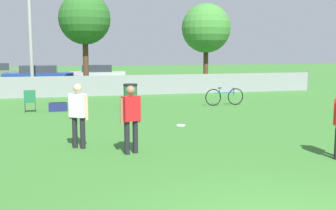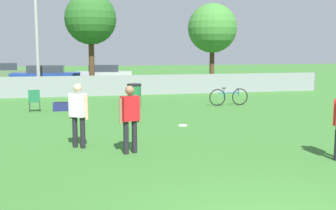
{
  "view_description": "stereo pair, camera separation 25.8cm",
  "coord_description": "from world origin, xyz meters",
  "px_view_note": "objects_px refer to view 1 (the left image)",
  "views": [
    {
      "loc": [
        -3.01,
        -4.76,
        2.5
      ],
      "look_at": [
        -0.22,
        5.8,
        1.05
      ],
      "focal_mm": 45.0,
      "sensor_mm": 36.0,
      "label": 1
    },
    {
      "loc": [
        -2.76,
        -4.82,
        2.5
      ],
      "look_at": [
        -0.22,
        5.8,
        1.05
      ],
      "focal_mm": 45.0,
      "sensor_mm": 36.0,
      "label": 2
    }
  ],
  "objects_px": {
    "tree_near_pole": "(85,19)",
    "gear_bag_sideline": "(58,107)",
    "tree_far_right": "(206,28)",
    "folding_chair_sideline": "(30,100)",
    "player_thrower_red": "(131,115)",
    "player_receiver_white": "(78,111)",
    "parked_car_silver": "(97,75)",
    "frisbee_disc": "(181,125)",
    "trash_bin": "(130,96)",
    "bicycle_sideline": "(225,97)",
    "parked_car_blue": "(39,76)"
  },
  "relations": [
    {
      "from": "tree_near_pole",
      "to": "gear_bag_sideline",
      "type": "relative_size",
      "value": 7.66
    },
    {
      "from": "tree_far_right",
      "to": "folding_chair_sideline",
      "type": "relative_size",
      "value": 6.07
    },
    {
      "from": "tree_near_pole",
      "to": "player_thrower_red",
      "type": "xyz_separation_m",
      "value": [
        0.04,
        -14.92,
        -3.25
      ]
    },
    {
      "from": "tree_far_right",
      "to": "player_thrower_red",
      "type": "distance_m",
      "value": 18.6
    },
    {
      "from": "gear_bag_sideline",
      "to": "player_receiver_white",
      "type": "bearing_deg",
      "value": -85.94
    },
    {
      "from": "gear_bag_sideline",
      "to": "parked_car_silver",
      "type": "relative_size",
      "value": 0.18
    },
    {
      "from": "tree_near_pole",
      "to": "player_thrower_red",
      "type": "height_order",
      "value": "tree_near_pole"
    },
    {
      "from": "player_thrower_red",
      "to": "frisbee_disc",
      "type": "height_order",
      "value": "player_thrower_red"
    },
    {
      "from": "trash_bin",
      "to": "bicycle_sideline",
      "type": "bearing_deg",
      "value": -3.23
    },
    {
      "from": "tree_near_pole",
      "to": "frisbee_disc",
      "type": "height_order",
      "value": "tree_near_pole"
    },
    {
      "from": "player_receiver_white",
      "to": "frisbee_disc",
      "type": "bearing_deg",
      "value": 70.03
    },
    {
      "from": "tree_near_pole",
      "to": "folding_chair_sideline",
      "type": "relative_size",
      "value": 6.32
    },
    {
      "from": "folding_chair_sideline",
      "to": "trash_bin",
      "type": "height_order",
      "value": "trash_bin"
    },
    {
      "from": "tree_far_right",
      "to": "bicycle_sideline",
      "type": "height_order",
      "value": "tree_far_right"
    },
    {
      "from": "bicycle_sideline",
      "to": "parked_car_blue",
      "type": "distance_m",
      "value": 15.04
    },
    {
      "from": "player_receiver_white",
      "to": "frisbee_disc",
      "type": "distance_m",
      "value": 4.26
    },
    {
      "from": "tree_near_pole",
      "to": "parked_car_silver",
      "type": "height_order",
      "value": "tree_near_pole"
    },
    {
      "from": "trash_bin",
      "to": "gear_bag_sideline",
      "type": "xyz_separation_m",
      "value": [
        -3.01,
        -0.15,
        -0.35
      ]
    },
    {
      "from": "folding_chair_sideline",
      "to": "parked_car_silver",
      "type": "xyz_separation_m",
      "value": [
        3.91,
        13.27,
        0.18
      ]
    },
    {
      "from": "player_thrower_red",
      "to": "gear_bag_sideline",
      "type": "relative_size",
      "value": 2.21
    },
    {
      "from": "tree_far_right",
      "to": "parked_car_blue",
      "type": "relative_size",
      "value": 1.17
    },
    {
      "from": "tree_near_pole",
      "to": "folding_chair_sideline",
      "type": "xyz_separation_m",
      "value": [
        -2.71,
        -7.28,
        -3.7
      ]
    },
    {
      "from": "player_thrower_red",
      "to": "player_receiver_white",
      "type": "xyz_separation_m",
      "value": [
        -1.19,
        0.9,
        0.0
      ]
    },
    {
      "from": "folding_chair_sideline",
      "to": "parked_car_blue",
      "type": "relative_size",
      "value": 0.19
    },
    {
      "from": "tree_near_pole",
      "to": "tree_far_right",
      "type": "distance_m",
      "value": 8.11
    },
    {
      "from": "folding_chair_sideline",
      "to": "trash_bin",
      "type": "bearing_deg",
      "value": -179.1
    },
    {
      "from": "parked_car_blue",
      "to": "tree_far_right",
      "type": "bearing_deg",
      "value": -15.28
    },
    {
      "from": "gear_bag_sideline",
      "to": "parked_car_silver",
      "type": "height_order",
      "value": "parked_car_silver"
    },
    {
      "from": "tree_near_pole",
      "to": "frisbee_disc",
      "type": "distance_m",
      "value": 12.58
    },
    {
      "from": "player_receiver_white",
      "to": "trash_bin",
      "type": "height_order",
      "value": "player_receiver_white"
    },
    {
      "from": "tree_far_right",
      "to": "bicycle_sideline",
      "type": "xyz_separation_m",
      "value": [
        -2.32,
        -8.93,
        -3.46
      ]
    },
    {
      "from": "player_thrower_red",
      "to": "folding_chair_sideline",
      "type": "distance_m",
      "value": 8.14
    },
    {
      "from": "folding_chair_sideline",
      "to": "gear_bag_sideline",
      "type": "height_order",
      "value": "folding_chair_sideline"
    },
    {
      "from": "folding_chair_sideline",
      "to": "parked_car_silver",
      "type": "height_order",
      "value": "parked_car_silver"
    },
    {
      "from": "player_thrower_red",
      "to": "frisbee_disc",
      "type": "distance_m",
      "value": 4.07
    },
    {
      "from": "player_receiver_white",
      "to": "parked_car_silver",
      "type": "relative_size",
      "value": 0.39
    },
    {
      "from": "tree_far_right",
      "to": "bicycle_sideline",
      "type": "bearing_deg",
      "value": -104.59
    },
    {
      "from": "tree_far_right",
      "to": "player_thrower_red",
      "type": "height_order",
      "value": "tree_far_right"
    },
    {
      "from": "gear_bag_sideline",
      "to": "tree_far_right",
      "type": "bearing_deg",
      "value": 42.76
    },
    {
      "from": "bicycle_sideline",
      "to": "gear_bag_sideline",
      "type": "xyz_separation_m",
      "value": [
        -7.24,
        0.09,
        -0.22
      ]
    },
    {
      "from": "tree_far_right",
      "to": "parked_car_blue",
      "type": "distance_m",
      "value": 11.74
    },
    {
      "from": "tree_far_right",
      "to": "gear_bag_sideline",
      "type": "xyz_separation_m",
      "value": [
        -9.56,
        -8.84,
        -3.69
      ]
    },
    {
      "from": "parked_car_silver",
      "to": "tree_far_right",
      "type": "bearing_deg",
      "value": -24.59
    },
    {
      "from": "player_receiver_white",
      "to": "frisbee_disc",
      "type": "height_order",
      "value": "player_receiver_white"
    },
    {
      "from": "folding_chair_sideline",
      "to": "tree_far_right",
      "type": "bearing_deg",
      "value": -142.56
    },
    {
      "from": "tree_far_right",
      "to": "frisbee_disc",
      "type": "distance_m",
      "value": 14.97
    },
    {
      "from": "player_receiver_white",
      "to": "folding_chair_sideline",
      "type": "relative_size",
      "value": 1.82
    },
    {
      "from": "frisbee_disc",
      "to": "parked_car_silver",
      "type": "distance_m",
      "value": 17.68
    },
    {
      "from": "folding_chair_sideline",
      "to": "bicycle_sideline",
      "type": "distance_m",
      "value": 8.31
    },
    {
      "from": "tree_near_pole",
      "to": "parked_car_silver",
      "type": "xyz_separation_m",
      "value": [
        1.2,
        6.0,
        -3.52
      ]
    }
  ]
}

